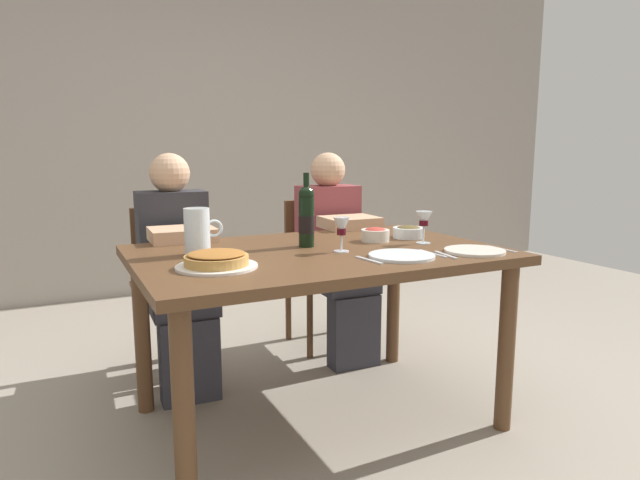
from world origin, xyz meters
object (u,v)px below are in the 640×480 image
object	(u,v)px
diner_left	(177,264)
wine_glass_right_diner	(342,228)
baked_tart	(217,260)
dining_table	(318,271)
diner_right	(336,249)
water_pitcher	(198,235)
wine_glass_left_diner	(424,220)
chair_right	(319,262)
olive_bowl	(409,232)
wine_bottle	(306,216)
dinner_plate_right_setting	(475,251)
dinner_plate_left_setting	(402,256)
chair_left	(170,278)
salad_bowl	(375,234)

from	to	relation	value
diner_left	wine_glass_right_diner	bearing A→B (deg)	127.31
baked_tart	diner_left	bearing A→B (deg)	88.31
dining_table	diner_right	distance (m)	0.81
water_pitcher	wine_glass_left_diner	xyz separation A→B (m)	(0.97, -0.17, 0.02)
wine_glass_right_diner	diner_right	distance (m)	0.88
wine_glass_right_diner	diner_right	world-z (taller)	diner_right
baked_tart	diner_right	distance (m)	1.25
chair_right	dining_table	bearing A→B (deg)	65.57
olive_bowl	wine_bottle	bearing A→B (deg)	-179.96
dinner_plate_right_setting	diner_right	xyz separation A→B (m)	(-0.11, 1.01, -0.15)
dinner_plate_left_setting	chair_left	bearing A→B (deg)	119.68
wine_glass_left_diner	dinner_plate_right_setting	bearing A→B (deg)	-77.82
wine_glass_right_diner	dinner_plate_right_setting	distance (m)	0.55
baked_tart	wine_bottle	bearing A→B (deg)	27.89
dinner_plate_left_setting	baked_tart	bearing A→B (deg)	169.20
dining_table	dinner_plate_right_setting	distance (m)	0.65
water_pitcher	dinner_plate_left_setting	size ratio (longest dim) A/B	0.73
dining_table	olive_bowl	distance (m)	0.55
olive_bowl	diner_right	distance (m)	0.61
baked_tart	diner_right	xyz separation A→B (m)	(0.92, 0.83, -0.17)
wine_bottle	wine_glass_left_diner	xyz separation A→B (m)	(0.50, -0.16, -0.03)
dinner_plate_right_setting	chair_right	world-z (taller)	chair_right
baked_tart	dinner_plate_right_setting	bearing A→B (deg)	-9.94
water_pitcher	dinner_plate_left_setting	distance (m)	0.81
dinner_plate_left_setting	wine_glass_left_diner	bearing A→B (deg)	39.48
olive_bowl	diner_right	xyz separation A→B (m)	(-0.08, 0.58, -0.17)
water_pitcher	baked_tart	xyz separation A→B (m)	(0.00, -0.26, -0.06)
olive_bowl	water_pitcher	bearing A→B (deg)	179.23
baked_tart	wine_glass_right_diner	size ratio (longest dim) A/B	2.04
wine_glass_left_diner	diner_left	xyz separation A→B (m)	(-0.95, 0.72, -0.25)
diner_left	diner_right	xyz separation A→B (m)	(0.90, 0.02, 0.00)
dinner_plate_right_setting	diner_left	bearing A→B (deg)	135.51
wine_glass_right_diner	diner_left	distance (m)	0.93
wine_bottle	dinner_plate_left_setting	size ratio (longest dim) A/B	1.23
wine_bottle	water_pitcher	size ratio (longest dim) A/B	1.69
wine_glass_right_diner	diner_left	xyz separation A→B (m)	(-0.52, 0.73, -0.24)
wine_glass_right_diner	chair_left	size ratio (longest dim) A/B	0.17
wine_bottle	chair_right	size ratio (longest dim) A/B	0.37
wine_bottle	dining_table	bearing A→B (deg)	-84.54
wine_bottle	diner_left	world-z (taller)	diner_left
baked_tart	chair_right	distance (m)	1.44
dinner_plate_left_setting	chair_right	world-z (taller)	chair_right
wine_bottle	baked_tart	xyz separation A→B (m)	(-0.47, -0.25, -0.11)
olive_bowl	baked_tart	bearing A→B (deg)	-166.13
wine_bottle	chair_left	size ratio (longest dim) A/B	0.37
dinner_plate_left_setting	diner_right	size ratio (longest dim) A/B	0.22
salad_bowl	chair_left	xyz separation A→B (m)	(-0.78, 0.81, -0.30)
dining_table	water_pitcher	bearing A→B (deg)	167.06
water_pitcher	diner_right	size ratio (longest dim) A/B	0.16
olive_bowl	salad_bowl	bearing A→B (deg)	-175.78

